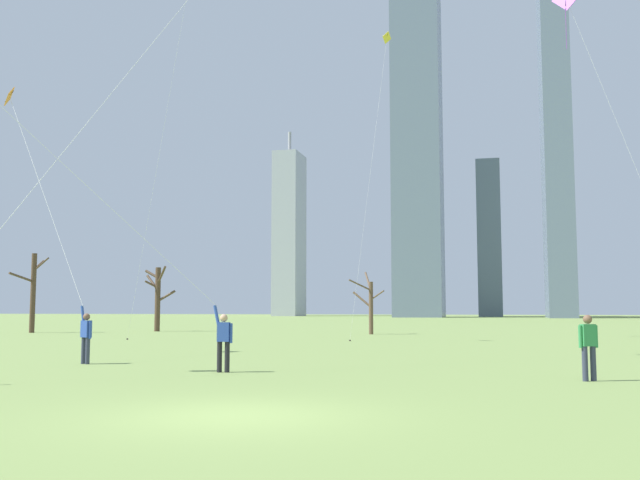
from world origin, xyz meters
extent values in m
plane|color=#7A934C|center=(0.00, 0.00, 0.00)|extent=(400.00, 400.00, 0.00)
cylinder|color=silver|center=(-5.92, 7.83, 9.59)|extent=(4.85, 10.37, 15.50)
cylinder|color=black|center=(-3.06, 7.57, 0.42)|extent=(0.14, 0.14, 0.85)
cylinder|color=black|center=(-3.28, 7.55, 0.42)|extent=(0.14, 0.14, 0.85)
cube|color=#2D4CA5|center=(-3.17, 7.56, 1.12)|extent=(0.36, 0.24, 0.54)
sphere|color=tan|center=(-3.17, 7.56, 1.51)|extent=(0.22, 0.22, 0.22)
cylinder|color=#2D4CA5|center=(-2.96, 7.58, 1.09)|extent=(0.09, 0.09, 0.55)
cylinder|color=#2D4CA5|center=(-3.38, 7.53, 1.59)|extent=(0.21, 0.11, 0.56)
cylinder|color=silver|center=(-7.74, 5.91, 6.12)|extent=(8.73, 3.27, 8.56)
cylinder|color=#33384C|center=(-8.49, 9.28, 0.42)|extent=(0.14, 0.14, 0.85)
cylinder|color=#33384C|center=(-8.69, 9.36, 0.42)|extent=(0.14, 0.14, 0.85)
cube|color=#2D4CA5|center=(-8.59, 9.32, 1.12)|extent=(0.39, 0.32, 0.54)
sphere|color=brown|center=(-8.59, 9.32, 1.51)|extent=(0.22, 0.22, 0.22)
cylinder|color=#2D4CA5|center=(-8.40, 9.24, 1.09)|extent=(0.09, 0.09, 0.55)
cylinder|color=#2D4CA5|center=(-8.78, 9.40, 1.59)|extent=(0.22, 0.16, 0.56)
cube|color=orange|center=(-14.70, 13.01, 10.35)|extent=(0.57, 0.81, 0.89)
cylinder|color=black|center=(-14.70, 13.01, 10.35)|extent=(0.19, 0.30, 0.55)
cylinder|color=silver|center=(-11.74, 11.21, 6.10)|extent=(5.94, 3.63, 8.51)
cylinder|color=#33384C|center=(6.57, 7.47, 0.42)|extent=(0.14, 0.14, 0.85)
cylinder|color=#33384C|center=(6.36, 7.38, 0.42)|extent=(0.14, 0.14, 0.85)
cube|color=#338C4C|center=(6.47, 7.42, 1.12)|extent=(0.39, 0.32, 0.54)
sphere|color=brown|center=(6.47, 7.42, 1.51)|extent=(0.22, 0.22, 0.22)
cylinder|color=#338C4C|center=(6.66, 7.51, 1.09)|extent=(0.09, 0.09, 0.55)
cylinder|color=#338C4C|center=(6.27, 7.34, 1.09)|extent=(0.09, 0.09, 0.55)
cylinder|color=silver|center=(-13.91, 24.46, 9.59)|extent=(4.70, 2.90, 19.11)
cylinder|color=#3F3833|center=(-16.25, 25.90, 0.04)|extent=(0.10, 0.10, 0.08)
cube|color=yellow|center=(-2.01, 31.77, 18.74)|extent=(0.44, 0.74, 0.83)
cylinder|color=black|center=(-2.01, 31.77, 18.74)|extent=(0.16, 0.07, 0.54)
cylinder|color=silver|center=(-2.76, 29.45, 9.39)|extent=(1.51, 4.65, 18.70)
cylinder|color=#3F3833|center=(-3.52, 27.13, 0.04)|extent=(0.10, 0.10, 0.08)
cylinder|color=purple|center=(7.44, 19.60, 13.65)|extent=(0.02, 0.02, 1.82)
cylinder|color=silver|center=(9.79, 18.99, 7.54)|extent=(4.62, 1.51, 15.01)
cylinder|color=brown|center=(-4.16, 37.70, 1.81)|extent=(0.30, 0.30, 3.63)
cylinder|color=brown|center=(-4.80, 37.05, 3.38)|extent=(1.39, 1.41, 0.79)
cylinder|color=brown|center=(-4.47, 38.41, 3.68)|extent=(0.79, 1.55, 1.43)
cylinder|color=brown|center=(-3.66, 37.43, 2.69)|extent=(1.08, 0.65, 0.68)
cylinder|color=brown|center=(-4.81, 37.87, 2.40)|extent=(1.42, 0.49, 1.16)
cylinder|color=#4C3828|center=(-28.96, 34.85, 2.93)|extent=(0.38, 0.38, 5.85)
cylinder|color=#4C3828|center=(-28.26, 34.71, 5.02)|extent=(1.48, 0.41, 1.01)
cylinder|color=#4C3828|center=(-29.02, 35.50, 5.01)|extent=(0.30, 1.40, 0.87)
cylinder|color=#4C3828|center=(-29.26, 33.87, 4.04)|extent=(0.78, 2.06, 0.72)
cylinder|color=#4C3828|center=(-21.46, 39.97, 2.49)|extent=(0.42, 0.42, 4.99)
cylinder|color=#4C3828|center=(-22.09, 40.30, 3.80)|extent=(1.45, 0.88, 1.32)
cylinder|color=#4C3828|center=(-20.76, 40.03, 2.74)|extent=(1.51, 0.31, 0.96)
cylinder|color=#4C3828|center=(-21.85, 39.66, 3.65)|extent=(0.93, 0.79, 0.64)
cylinder|color=#4C3828|center=(-22.04, 40.06, 4.46)|extent=(1.27, 0.39, 0.76)
cylinder|color=#4C3828|center=(-20.93, 39.48, 4.36)|extent=(1.28, 1.19, 1.37)
cube|color=#9EA3AD|center=(-44.09, 153.91, 19.75)|extent=(5.95, 10.00, 39.49)
cylinder|color=#99999E|center=(-44.09, 153.91, 42.26)|extent=(0.80, 0.80, 5.54)
cube|color=slate|center=(16.32, 131.93, 32.90)|extent=(5.17, 11.80, 65.81)
cube|color=slate|center=(-10.96, 135.95, 34.36)|extent=(9.85, 11.56, 68.71)
cube|color=slate|center=(3.15, 150.42, 17.09)|extent=(5.08, 11.24, 34.19)
camera|label=1|loc=(4.28, -11.38, 1.78)|focal=40.08mm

